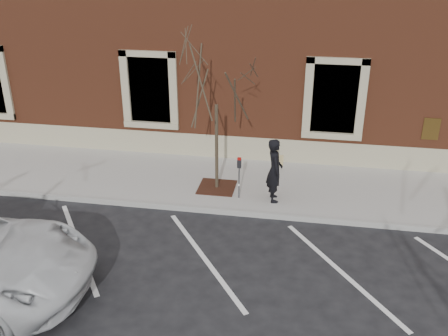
# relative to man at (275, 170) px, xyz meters

# --- Properties ---
(ground) EXTENTS (120.00, 120.00, 0.00)m
(ground) POSITION_rel_man_xyz_m (-1.41, -0.75, -1.07)
(ground) COLOR #28282B
(ground) RESTS_ON ground
(sidewalk_near) EXTENTS (40.00, 3.50, 0.15)m
(sidewalk_near) POSITION_rel_man_xyz_m (-1.41, 1.00, -1.00)
(sidewalk_near) COLOR #A5A19B
(sidewalk_near) RESTS_ON ground
(curb_near) EXTENTS (40.00, 0.12, 0.15)m
(curb_near) POSITION_rel_man_xyz_m (-1.41, -0.80, -1.00)
(curb_near) COLOR #9E9E99
(curb_near) RESTS_ON ground
(parking_stripes) EXTENTS (28.00, 4.40, 0.01)m
(parking_stripes) POSITION_rel_man_xyz_m (-1.41, -2.95, -1.07)
(parking_stripes) COLOR silver
(parking_stripes) RESTS_ON ground
(building_civic) EXTENTS (40.00, 8.62, 8.00)m
(building_civic) POSITION_rel_man_xyz_m (-1.41, 6.99, 2.92)
(building_civic) COLOR brown
(building_civic) RESTS_ON ground
(man) EXTENTS (0.58, 0.76, 1.85)m
(man) POSITION_rel_man_xyz_m (0.00, 0.00, 0.00)
(man) COLOR black
(man) RESTS_ON sidewalk_near
(parking_meter) EXTENTS (0.11, 0.09, 1.25)m
(parking_meter) POSITION_rel_man_xyz_m (-0.99, -0.05, -0.06)
(parking_meter) COLOR #595B60
(parking_meter) RESTS_ON sidewalk_near
(tree_grate) EXTENTS (1.08, 1.08, 0.03)m
(tree_grate) POSITION_rel_man_xyz_m (-1.73, 0.47, -0.91)
(tree_grate) COLOR #381912
(tree_grate) RESTS_ON sidewalk_near
(sapling) EXTENTS (2.82, 2.82, 4.70)m
(sapling) POSITION_rel_man_xyz_m (-1.73, 0.47, 2.36)
(sapling) COLOR #3E3525
(sapling) RESTS_ON sidewalk_near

